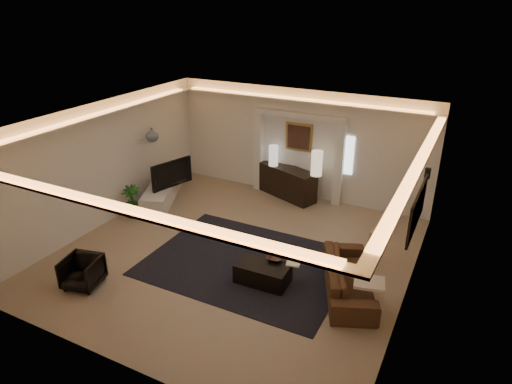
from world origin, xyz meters
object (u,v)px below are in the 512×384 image
at_px(console, 287,183).
at_px(coffee_table, 263,273).
at_px(armchair, 82,272).
at_px(sofa, 349,277).

xyz_separation_m(console, coffee_table, (1.18, -3.91, -0.20)).
height_order(console, armchair, console).
bearing_deg(coffee_table, sofa, 15.87).
height_order(coffee_table, armchair, armchair).
xyz_separation_m(console, armchair, (-1.80, -5.54, -0.10)).
relative_size(sofa, coffee_table, 2.07).
xyz_separation_m(console, sofa, (2.72, -3.43, -0.09)).
bearing_deg(console, sofa, -30.63).
bearing_deg(sofa, coffee_table, 84.75).
xyz_separation_m(coffee_table, armchair, (-2.98, -1.63, 0.10)).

